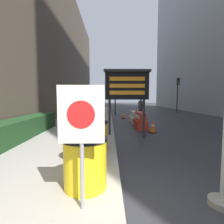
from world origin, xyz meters
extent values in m
plane|color=#2D2D33|center=(0.00, 0.00, 0.00)|extent=(120.00, 120.00, 0.00)
cube|color=brown|center=(-4.56, 9.80, 6.93)|extent=(0.40, 50.40, 13.85)
cube|color=#1E421E|center=(-3.76, 3.96, 0.52)|extent=(0.90, 6.97, 0.78)
cylinder|color=yellow|center=(-0.65, 0.47, 0.56)|extent=(0.76, 0.76, 0.86)
cylinder|color=black|center=(-0.65, 0.47, 1.02)|extent=(0.79, 0.79, 0.06)
cylinder|color=yellow|center=(-0.77, 1.55, 0.56)|extent=(0.76, 0.76, 0.86)
cylinder|color=black|center=(-0.77, 1.55, 1.02)|extent=(0.79, 0.79, 0.06)
cylinder|color=yellow|center=(-0.65, 2.62, 0.56)|extent=(0.76, 0.76, 0.86)
cylinder|color=black|center=(-0.65, 2.62, 1.02)|extent=(0.79, 0.79, 0.06)
cylinder|color=gray|center=(-0.61, -0.13, 0.82)|extent=(0.06, 0.06, 1.38)
cube|color=beige|center=(-0.61, -0.15, 1.51)|extent=(0.65, 0.04, 0.81)
cylinder|color=red|center=(-0.61, -0.17, 1.51)|extent=(0.39, 0.01, 0.39)
cylinder|color=#28282B|center=(-0.20, 4.98, 0.83)|extent=(0.10, 0.10, 1.67)
cylinder|color=#28282B|center=(1.29, 4.98, 0.83)|extent=(0.10, 0.10, 1.67)
cube|color=black|center=(0.54, 4.98, 2.25)|extent=(1.87, 0.24, 1.17)
cube|color=#28282B|center=(0.54, 4.91, 2.88)|extent=(1.99, 0.34, 0.10)
cube|color=orange|center=(0.54, 4.85, 2.54)|extent=(1.49, 0.02, 0.16)
cube|color=orange|center=(0.54, 4.85, 2.25)|extent=(1.49, 0.02, 0.16)
cube|color=orange|center=(0.54, 4.85, 1.96)|extent=(1.49, 0.02, 0.16)
cube|color=red|center=(1.56, 7.36, 0.23)|extent=(0.56, 1.78, 0.46)
cube|color=red|center=(1.56, 7.36, 0.69)|extent=(0.34, 1.78, 0.46)
cube|color=white|center=(1.38, 7.36, 0.69)|extent=(0.02, 1.42, 0.23)
cube|color=silver|center=(1.56, 9.72, 0.20)|extent=(0.54, 2.10, 0.39)
cube|color=silver|center=(1.56, 9.72, 0.59)|extent=(0.33, 2.10, 0.39)
cube|color=white|center=(1.39, 9.72, 0.59)|extent=(0.02, 1.68, 0.20)
cube|color=black|center=(2.36, 9.66, 0.02)|extent=(0.39, 0.39, 0.04)
cone|color=#EA560F|center=(2.36, 9.66, 0.37)|extent=(0.31, 0.31, 0.66)
cylinder|color=white|center=(2.36, 9.66, 0.40)|extent=(0.18, 0.18, 0.09)
cube|color=black|center=(1.01, 12.05, 0.02)|extent=(0.37, 0.37, 0.04)
cone|color=#EA560F|center=(1.01, 12.05, 0.35)|extent=(0.29, 0.29, 0.62)
cylinder|color=white|center=(1.01, 12.05, 0.38)|extent=(0.17, 0.17, 0.09)
cube|color=black|center=(1.96, 6.02, 0.02)|extent=(0.35, 0.35, 0.04)
cone|color=#EA560F|center=(1.96, 6.02, 0.34)|extent=(0.28, 0.28, 0.59)
cylinder|color=white|center=(1.96, 6.02, 0.37)|extent=(0.16, 0.16, 0.08)
cylinder|color=#2D2D30|center=(0.38, 14.87, 1.98)|extent=(0.12, 0.12, 3.96)
cube|color=#23281E|center=(0.38, 14.71, 3.54)|extent=(0.28, 0.28, 0.84)
sphere|color=red|center=(0.38, 14.56, 3.82)|extent=(0.15, 0.15, 0.15)
sphere|color=#392C06|center=(0.38, 14.56, 3.54)|extent=(0.15, 0.15, 0.15)
sphere|color=black|center=(0.38, 14.56, 3.26)|extent=(0.15, 0.15, 0.15)
cylinder|color=#2D2D30|center=(7.74, 17.77, 2.01)|extent=(0.12, 0.12, 4.03)
cube|color=#23281E|center=(7.74, 17.61, 3.61)|extent=(0.28, 0.28, 0.84)
sphere|color=#360605|center=(7.74, 17.46, 3.89)|extent=(0.15, 0.15, 0.15)
sphere|color=#392C06|center=(7.74, 17.46, 3.61)|extent=(0.15, 0.15, 0.15)
sphere|color=green|center=(7.74, 17.46, 3.33)|extent=(0.15, 0.15, 0.15)
cylinder|color=#333338|center=(2.42, 12.45, 0.41)|extent=(0.14, 0.14, 0.82)
cylinder|color=#333338|center=(2.58, 12.45, 0.41)|extent=(0.14, 0.14, 0.82)
cube|color=#47423D|center=(2.50, 12.45, 1.15)|extent=(0.46, 0.52, 0.65)
sphere|color=gray|center=(2.50, 12.45, 1.59)|extent=(0.23, 0.23, 0.23)
cylinder|color=gray|center=(1.62, 0.10, 0.05)|extent=(0.44, 0.44, 0.10)
camera|label=1|loc=(-0.22, -2.56, 1.74)|focal=28.00mm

